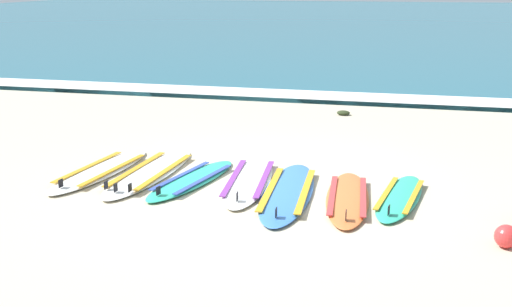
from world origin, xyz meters
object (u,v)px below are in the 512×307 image
object	(u,v)px
surfboard_2	(192,180)
surfboard_3	(249,180)
surfboard_4	(288,192)
surfboard_5	(348,198)
surfboard_0	(101,170)
surfboard_1	(150,172)
surfboard_6	(400,197)
beach_ball	(506,236)

from	to	relation	value
surfboard_2	surfboard_3	world-z (taller)	same
surfboard_4	surfboard_5	distance (m)	0.80
surfboard_0	surfboard_3	xyz separation A→B (m)	(2.24, 0.05, -0.00)
surfboard_4	surfboard_5	xyz separation A→B (m)	(0.79, -0.06, 0.00)
surfboard_1	surfboard_4	distance (m)	2.15
surfboard_1	surfboard_6	xyz separation A→B (m)	(3.57, -0.26, -0.00)
surfboard_3	surfboard_5	world-z (taller)	same
surfboard_4	surfboard_1	bearing A→B (deg)	169.40
surfboard_6	beach_ball	world-z (taller)	beach_ball
surfboard_1	surfboard_2	distance (m)	0.73
surfboard_2	surfboard_6	size ratio (longest dim) A/B	1.07
surfboard_3	surfboard_6	world-z (taller)	same
surfboard_1	surfboard_6	size ratio (longest dim) A/B	1.30
surfboard_1	surfboard_4	xyz separation A→B (m)	(2.12, -0.40, -0.00)
surfboard_0	surfboard_6	distance (m)	4.32
surfboard_0	surfboard_5	size ratio (longest dim) A/B	1.10
surfboard_2	surfboard_4	distance (m)	1.42
surfboard_3	surfboard_6	distance (m)	2.09
surfboard_2	beach_ball	distance (m)	4.21
surfboard_5	beach_ball	size ratio (longest dim) A/B	8.74
surfboard_3	beach_ball	bearing A→B (deg)	-25.20
surfboard_0	beach_ball	bearing A→B (deg)	-14.99
surfboard_5	surfboard_1	bearing A→B (deg)	171.18
surfboard_1	surfboard_3	xyz separation A→B (m)	(1.49, -0.03, -0.00)
surfboard_1	surfboard_4	world-z (taller)	same
surfboard_6	surfboard_3	bearing A→B (deg)	173.57
surfboard_3	surfboard_5	bearing A→B (deg)	-16.62
surfboard_5	surfboard_6	bearing A→B (deg)	16.13
surfboard_4	beach_ball	size ratio (longest dim) A/B	10.32
surfboard_3	surfboard_5	size ratio (longest dim) A/B	1.10
surfboard_4	surfboard_6	xyz separation A→B (m)	(1.45, 0.13, 0.00)
surfboard_5	beach_ball	xyz separation A→B (m)	(1.78, -1.08, 0.09)
surfboard_1	beach_ball	size ratio (longest dim) A/B	10.28
surfboard_3	beach_ball	size ratio (longest dim) A/B	9.65
surfboard_2	surfboard_4	size ratio (longest dim) A/B	0.82
surfboard_2	beach_ball	xyz separation A→B (m)	(3.98, -1.35, 0.09)
surfboard_3	surfboard_4	bearing A→B (deg)	-30.54
surfboard_1	surfboard_3	bearing A→B (deg)	-1.10
surfboard_4	surfboard_0	bearing A→B (deg)	173.66
surfboard_3	beach_ball	world-z (taller)	beach_ball
surfboard_6	beach_ball	distance (m)	1.70
surfboard_5	beach_ball	bearing A→B (deg)	-31.29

